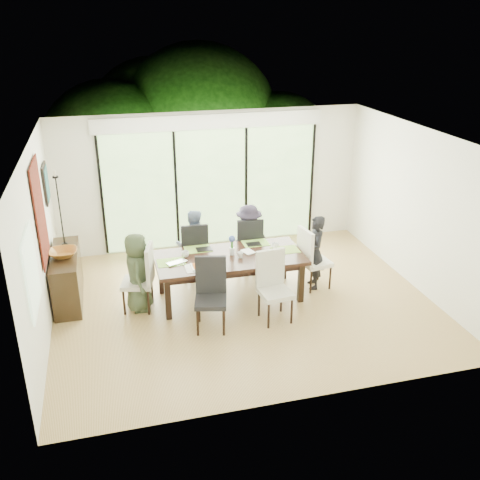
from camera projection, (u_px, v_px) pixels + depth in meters
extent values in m
cube|color=olive|center=(244.00, 302.00, 8.76)|extent=(6.00, 5.00, 0.01)
cube|color=white|center=(244.00, 138.00, 7.70)|extent=(6.00, 5.00, 0.01)
cube|color=silver|center=(211.00, 180.00, 10.47)|extent=(6.00, 0.02, 2.70)
cube|color=beige|center=(302.00, 304.00, 6.00)|extent=(6.00, 0.02, 2.70)
cube|color=silver|center=(38.00, 245.00, 7.53)|extent=(0.02, 5.00, 2.70)
cube|color=white|center=(418.00, 209.00, 8.93)|extent=(0.02, 5.00, 2.70)
cube|color=#598C3F|center=(212.00, 188.00, 10.49)|extent=(4.20, 0.02, 2.30)
cube|color=white|center=(210.00, 122.00, 9.98)|extent=(4.40, 0.06, 0.28)
cube|color=black|center=(102.00, 197.00, 10.00)|extent=(0.05, 0.04, 2.30)
cube|color=black|center=(176.00, 191.00, 10.32)|extent=(0.05, 0.04, 2.30)
cube|color=black|center=(246.00, 186.00, 10.65)|extent=(0.05, 0.04, 2.30)
cube|color=black|center=(312.00, 180.00, 10.97)|extent=(0.05, 0.04, 2.30)
cube|color=#8CAD7F|center=(31.00, 272.00, 6.42)|extent=(0.02, 0.90, 1.00)
cube|color=brown|center=(204.00, 230.00, 11.81)|extent=(6.00, 1.80, 0.10)
cube|color=#513323|center=(197.00, 193.00, 12.29)|extent=(6.00, 0.08, 0.06)
sphere|color=#14380F|center=(112.00, 150.00, 12.41)|extent=(3.20, 3.20, 3.20)
sphere|color=#14380F|center=(199.00, 125.00, 13.32)|extent=(4.00, 4.00, 4.00)
sphere|color=#14380F|center=(277.00, 149.00, 13.23)|extent=(2.80, 2.80, 2.80)
sphere|color=#14380F|center=(156.00, 129.00, 13.78)|extent=(3.60, 3.60, 3.60)
cube|color=black|center=(230.00, 258.00, 8.64)|extent=(2.39, 1.10, 0.06)
cube|color=black|center=(230.00, 263.00, 8.67)|extent=(2.19, 0.90, 0.10)
cube|color=black|center=(168.00, 299.00, 8.15)|extent=(0.09, 0.09, 0.69)
cube|color=black|center=(301.00, 282.00, 8.65)|extent=(0.09, 0.09, 0.69)
cube|color=black|center=(161.00, 274.00, 8.91)|extent=(0.09, 0.09, 0.69)
cube|color=black|center=(284.00, 261.00, 9.42)|extent=(0.09, 0.09, 0.69)
imported|color=#39462F|center=(138.00, 272.00, 8.32)|extent=(0.44, 0.64, 1.29)
imported|color=black|center=(315.00, 252.00, 9.01)|extent=(0.48, 0.66, 1.29)
imported|color=#7B8EB2|center=(194.00, 245.00, 9.30)|extent=(0.61, 0.40, 1.29)
imported|color=#262030|center=(249.00, 239.00, 9.53)|extent=(0.68, 0.52, 1.29)
cube|color=#7AAF3E|center=(171.00, 262.00, 8.40)|extent=(0.44, 0.32, 0.01)
cube|color=olive|center=(285.00, 250.00, 8.84)|extent=(0.44, 0.32, 0.01)
cube|color=#88B942|center=(198.00, 249.00, 8.88)|extent=(0.44, 0.32, 0.01)
cube|color=#7DB540|center=(256.00, 243.00, 9.11)|extent=(0.44, 0.32, 0.01)
cube|color=white|center=(200.00, 268.00, 8.23)|extent=(0.44, 0.32, 0.01)
cube|color=black|center=(204.00, 249.00, 8.85)|extent=(0.26, 0.18, 0.01)
cube|color=black|center=(254.00, 244.00, 9.05)|extent=(0.24, 0.17, 0.01)
cube|color=white|center=(272.00, 253.00, 8.74)|extent=(0.30, 0.22, 0.00)
cube|color=white|center=(200.00, 267.00, 8.22)|extent=(0.26, 0.26, 0.02)
cube|color=#CE5F18|center=(200.00, 266.00, 8.22)|extent=(0.20, 0.20, 0.01)
cylinder|color=silver|center=(232.00, 251.00, 8.66)|extent=(0.08, 0.08, 0.12)
cylinder|color=#337226|center=(232.00, 244.00, 8.61)|extent=(0.04, 0.04, 0.16)
sphere|color=#445AAB|center=(232.00, 239.00, 8.57)|extent=(0.11, 0.11, 0.11)
imported|color=silver|center=(178.00, 264.00, 8.33)|extent=(0.38, 0.31, 0.03)
imported|color=white|center=(185.00, 254.00, 8.58)|extent=(0.17, 0.17, 0.10)
imported|color=white|center=(240.00, 255.00, 8.55)|extent=(0.14, 0.14, 0.09)
imported|color=white|center=(275.00, 246.00, 8.88)|extent=(0.14, 0.14, 0.10)
imported|color=white|center=(244.00, 253.00, 8.72)|extent=(0.22, 0.26, 0.02)
cube|color=black|center=(67.00, 277.00, 8.68)|extent=(0.41, 1.47, 0.83)
imported|color=#915A1F|center=(63.00, 253.00, 8.41)|extent=(0.44, 0.44, 0.11)
cylinder|color=black|center=(65.00, 244.00, 8.83)|extent=(0.09, 0.09, 0.04)
cylinder|color=black|center=(60.00, 211.00, 8.60)|extent=(0.02, 0.02, 1.15)
cylinder|color=black|center=(55.00, 177.00, 8.38)|extent=(0.09, 0.09, 0.03)
cylinder|color=silver|center=(55.00, 174.00, 8.36)|extent=(0.03, 0.03, 0.09)
cube|color=maroon|center=(40.00, 212.00, 7.76)|extent=(0.02, 1.00, 1.50)
cube|color=black|center=(46.00, 183.00, 8.90)|extent=(0.03, 0.55, 0.65)
cube|color=#164448|center=(47.00, 183.00, 8.91)|extent=(0.01, 0.45, 0.55)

